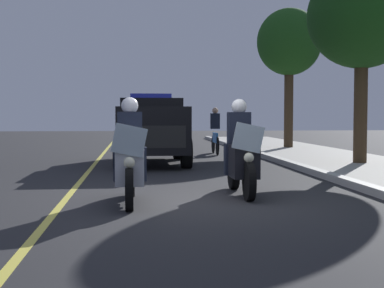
{
  "coord_description": "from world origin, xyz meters",
  "views": [
    {
      "loc": [
        9.22,
        -1.02,
        1.43
      ],
      "look_at": [
        -0.85,
        0.0,
        0.9
      ],
      "focal_mm": 52.17,
      "sensor_mm": 36.0,
      "label": 1
    }
  ],
  "objects_px": {
    "tree_behind_suv": "(289,43)",
    "cyclist_background": "(215,131)",
    "police_motorcycle_lead_left": "(130,160)",
    "police_motorcycle_lead_right": "(241,156)",
    "police_suv": "(151,127)",
    "tree_far_back": "(362,17)"
  },
  "relations": [
    {
      "from": "police_suv",
      "to": "tree_behind_suv",
      "type": "xyz_separation_m",
      "value": [
        -5.97,
        5.8,
        3.27
      ]
    },
    {
      "from": "police_motorcycle_lead_left",
      "to": "cyclist_background",
      "type": "bearing_deg",
      "value": 164.79
    },
    {
      "from": "tree_far_back",
      "to": "tree_behind_suv",
      "type": "distance_m",
      "value": 7.43
    },
    {
      "from": "tree_behind_suv",
      "to": "cyclist_background",
      "type": "bearing_deg",
      "value": -54.84
    },
    {
      "from": "cyclist_background",
      "to": "tree_far_back",
      "type": "relative_size",
      "value": 0.32
    },
    {
      "from": "police_motorcycle_lead_right",
      "to": "tree_behind_suv",
      "type": "relative_size",
      "value": 0.38
    },
    {
      "from": "cyclist_background",
      "to": "tree_behind_suv",
      "type": "distance_m",
      "value": 5.41
    },
    {
      "from": "police_motorcycle_lead_right",
      "to": "police_suv",
      "type": "relative_size",
      "value": 0.44
    },
    {
      "from": "police_motorcycle_lead_left",
      "to": "police_motorcycle_lead_right",
      "type": "bearing_deg",
      "value": 110.92
    },
    {
      "from": "police_motorcycle_lead_left",
      "to": "police_motorcycle_lead_right",
      "type": "distance_m",
      "value": 2.1
    },
    {
      "from": "cyclist_background",
      "to": "tree_far_back",
      "type": "xyz_separation_m",
      "value": [
        5.04,
        3.34,
        3.26
      ]
    },
    {
      "from": "police_motorcycle_lead_right",
      "to": "tree_far_back",
      "type": "height_order",
      "value": "tree_far_back"
    },
    {
      "from": "police_motorcycle_lead_right",
      "to": "police_suv",
      "type": "height_order",
      "value": "police_suv"
    },
    {
      "from": "police_motorcycle_lead_right",
      "to": "tree_far_back",
      "type": "distance_m",
      "value": 7.52
    },
    {
      "from": "police_motorcycle_lead_right",
      "to": "tree_behind_suv",
      "type": "xyz_separation_m",
      "value": [
        -12.54,
        4.38,
        3.64
      ]
    },
    {
      "from": "cyclist_background",
      "to": "police_motorcycle_lead_right",
      "type": "bearing_deg",
      "value": -5.63
    },
    {
      "from": "police_motorcycle_lead_left",
      "to": "tree_behind_suv",
      "type": "xyz_separation_m",
      "value": [
        -13.29,
        6.35,
        3.64
      ]
    },
    {
      "from": "police_motorcycle_lead_right",
      "to": "tree_far_back",
      "type": "bearing_deg",
      "value": 139.66
    },
    {
      "from": "police_suv",
      "to": "tree_far_back",
      "type": "height_order",
      "value": "tree_far_back"
    },
    {
      "from": "police_suv",
      "to": "tree_far_back",
      "type": "distance_m",
      "value": 6.67
    },
    {
      "from": "police_motorcycle_lead_right",
      "to": "police_motorcycle_lead_left",
      "type": "bearing_deg",
      "value": -69.08
    },
    {
      "from": "police_motorcycle_lead_right",
      "to": "cyclist_background",
      "type": "distance_m",
      "value": 10.21
    }
  ]
}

